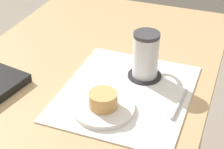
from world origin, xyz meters
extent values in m
cylinder|color=tan|center=(0.49, -0.31, 0.36)|extent=(0.05, 0.05, 0.72)
cylinder|color=tan|center=(0.49, 0.31, 0.36)|extent=(0.05, 0.05, 0.72)
cube|color=tan|center=(0.00, 0.00, 0.74)|extent=(1.09, 0.72, 0.04)
cylinder|color=tan|center=(0.13, 0.47, 0.21)|extent=(0.04, 0.04, 0.43)
cube|color=white|center=(-0.07, -0.15, 0.76)|extent=(0.39, 0.33, 0.00)
cylinder|color=white|center=(-0.17, -0.12, 0.77)|extent=(0.16, 0.16, 0.01)
cylinder|color=#E0A860|center=(-0.17, -0.12, 0.79)|extent=(0.07, 0.07, 0.04)
cylinder|color=#232328|center=(0.02, -0.17, 0.76)|extent=(0.10, 0.10, 0.00)
cylinder|color=white|center=(0.02, -0.17, 0.83)|extent=(0.07, 0.07, 0.12)
cylinder|color=#3D3D42|center=(0.02, -0.17, 0.89)|extent=(0.07, 0.07, 0.01)
torus|color=white|center=(0.05, -0.17, 0.83)|extent=(0.06, 0.01, 0.06)
cylinder|color=silver|center=(-0.08, -0.29, 0.76)|extent=(0.13, 0.02, 0.01)
camera|label=1|loc=(-0.84, -0.40, 1.34)|focal=60.00mm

